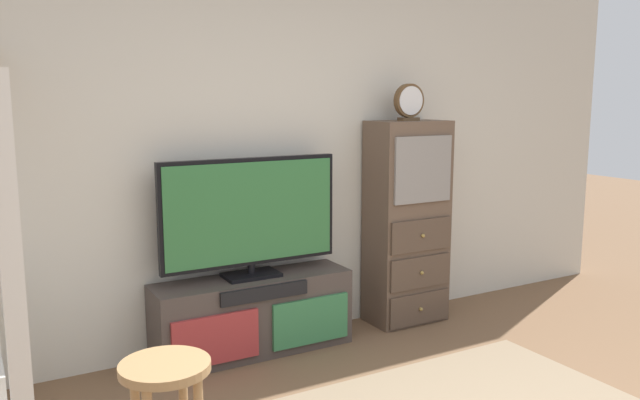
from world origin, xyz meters
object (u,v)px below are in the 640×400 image
Objects in this scene: media_console at (254,315)px; side_cabinet at (407,223)px; desk_clock at (409,102)px; television at (250,214)px.

media_console is 0.88× the size of side_cabinet.
television is at bearing 178.68° from desk_clock.
desk_clock is (1.24, -0.00, 1.38)m from media_console.
desk_clock reaches higher than media_console.
side_cabinet is 5.69× the size of desk_clock.
television is 0.80× the size of side_cabinet.
desk_clock is at bearing -139.70° from side_cabinet.
side_cabinet is at bearing 0.46° from media_console.
desk_clock reaches higher than television.
television is 4.55× the size of desk_clock.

